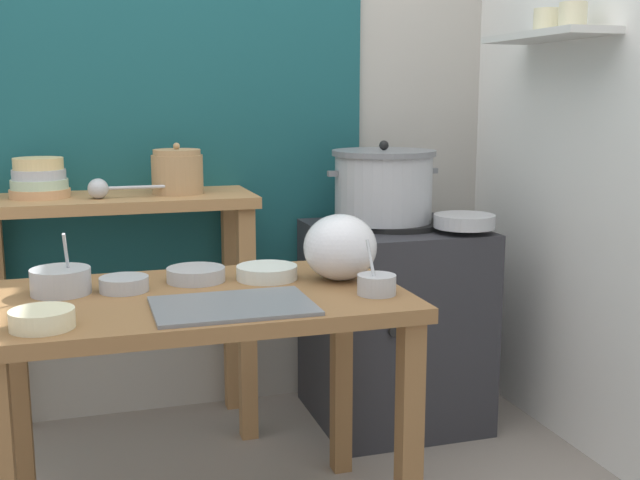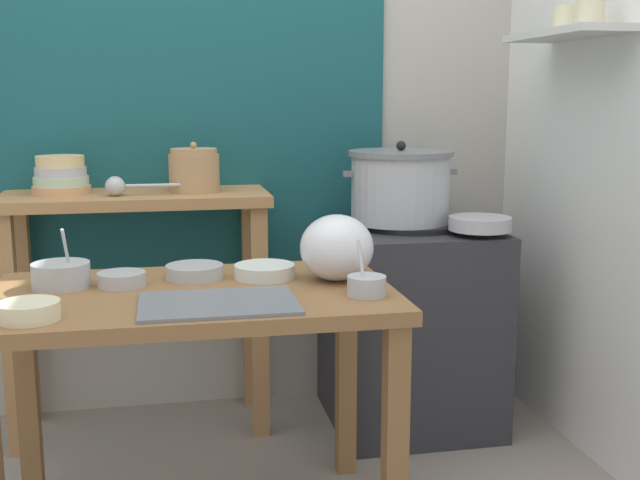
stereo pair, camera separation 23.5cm
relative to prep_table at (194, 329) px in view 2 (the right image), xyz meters
name	(u,v)px [view 2 (the right image)]	position (x,y,z in m)	size (l,w,h in m)	color
wall_back	(202,82)	(0.09, 1.04, 0.69)	(4.40, 0.12, 2.60)	#B2ADA3
wall_right	(639,78)	(1.41, 0.15, 0.69)	(0.30, 3.20, 2.60)	white
prep_table	(194,329)	(0.00, 0.00, 0.00)	(1.10, 0.66, 0.72)	olive
back_shelf_table	(137,253)	(-0.17, 0.78, 0.07)	(0.96, 0.40, 0.90)	#B27F4C
stove_block	(409,325)	(0.84, 0.65, -0.23)	(0.60, 0.61, 0.78)	#2D2D33
steamer_pot	(400,186)	(0.80, 0.67, 0.31)	(0.44, 0.39, 0.30)	#B7BABF
clay_pot	(194,171)	(0.04, 0.78, 0.37)	(0.18, 0.18, 0.18)	tan
bowl_stack_enamel	(61,177)	(-0.43, 0.80, 0.35)	(0.21, 0.21, 0.14)	tan
ladle	(119,186)	(-0.22, 0.71, 0.33)	(0.30, 0.07, 0.07)	#B7BABF
serving_tray	(218,303)	(0.06, -0.17, 0.12)	(0.40, 0.28, 0.01)	slate
plastic_bag	(337,248)	(0.41, 0.04, 0.21)	(0.21, 0.21, 0.19)	white
wide_pan	(480,223)	(1.02, 0.44, 0.19)	(0.22, 0.22, 0.05)	#B7BABF
prep_bowl_0	(122,279)	(-0.19, 0.09, 0.13)	(0.13, 0.13, 0.04)	#B7BABF
prep_bowl_1	(366,285)	(0.45, -0.15, 0.14)	(0.11, 0.11, 0.15)	#B7BABF
prep_bowl_2	(194,271)	(0.01, 0.15, 0.13)	(0.17, 0.17, 0.04)	#B7BABF
prep_bowl_3	(61,274)	(-0.36, 0.11, 0.15)	(0.16, 0.16, 0.17)	#B7BABF
prep_bowl_4	(265,270)	(0.21, 0.11, 0.13)	(0.18, 0.18, 0.04)	silver
prep_bowl_5	(29,310)	(-0.39, -0.22, 0.14)	(0.15, 0.15, 0.05)	beige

